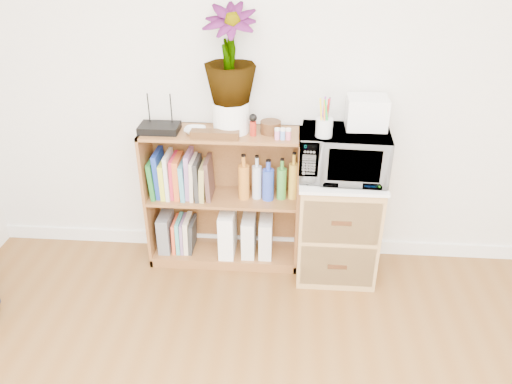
# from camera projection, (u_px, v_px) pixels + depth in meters

# --- Properties ---
(skirting_board) EXTENTS (4.00, 0.02, 0.10)m
(skirting_board) POSITION_uv_depth(u_px,v_px,m) (276.00, 242.00, 3.59)
(skirting_board) COLOR white
(skirting_board) RESTS_ON ground
(bookshelf) EXTENTS (1.00, 0.30, 0.95)m
(bookshelf) POSITION_uv_depth(u_px,v_px,m) (223.00, 199.00, 3.29)
(bookshelf) COLOR brown
(bookshelf) RESTS_ON ground
(wicker_unit) EXTENTS (0.50, 0.45, 0.70)m
(wicker_unit) POSITION_uv_depth(u_px,v_px,m) (337.00, 226.00, 3.24)
(wicker_unit) COLOR #9E7542
(wicker_unit) RESTS_ON ground
(microwave) EXTENTS (0.53, 0.37, 0.29)m
(microwave) POSITION_uv_depth(u_px,v_px,m) (344.00, 154.00, 2.98)
(microwave) COLOR silver
(microwave) RESTS_ON wicker_unit
(pen_cup) EXTENTS (0.10, 0.10, 0.11)m
(pen_cup) POSITION_uv_depth(u_px,v_px,m) (324.00, 127.00, 2.83)
(pen_cup) COLOR silver
(pen_cup) RESTS_ON microwave
(small_appliance) EXTENTS (0.23, 0.20, 0.19)m
(small_appliance) POSITION_uv_depth(u_px,v_px,m) (367.00, 112.00, 2.93)
(small_appliance) COLOR white
(small_appliance) RESTS_ON microwave
(router) EXTENTS (0.24, 0.17, 0.04)m
(router) POSITION_uv_depth(u_px,v_px,m) (159.00, 128.00, 3.06)
(router) COLOR black
(router) RESTS_ON bookshelf
(white_bowl) EXTENTS (0.13, 0.13, 0.03)m
(white_bowl) POSITION_uv_depth(u_px,v_px,m) (195.00, 131.00, 3.04)
(white_bowl) COLOR silver
(white_bowl) RESTS_ON bookshelf
(plant_pot) EXTENTS (0.22, 0.22, 0.19)m
(plant_pot) POSITION_uv_depth(u_px,v_px,m) (231.00, 117.00, 3.03)
(plant_pot) COLOR white
(plant_pot) RESTS_ON bookshelf
(potted_plant) EXTENTS (0.31, 0.31, 0.56)m
(potted_plant) POSITION_uv_depth(u_px,v_px,m) (230.00, 55.00, 2.85)
(potted_plant) COLOR #378033
(potted_plant) RESTS_ON plant_pot
(trinket_box) EXTENTS (0.29, 0.07, 0.05)m
(trinket_box) POSITION_uv_depth(u_px,v_px,m) (215.00, 134.00, 2.96)
(trinket_box) COLOR #3C2510
(trinket_box) RESTS_ON bookshelf
(kokeshi_doll) EXTENTS (0.04, 0.04, 0.09)m
(kokeshi_doll) POSITION_uv_depth(u_px,v_px,m) (253.00, 128.00, 2.99)
(kokeshi_doll) COLOR maroon
(kokeshi_doll) RESTS_ON bookshelf
(wooden_bowl) EXTENTS (0.13, 0.13, 0.07)m
(wooden_bowl) POSITION_uv_depth(u_px,v_px,m) (271.00, 127.00, 3.03)
(wooden_bowl) COLOR #3A1F0F
(wooden_bowl) RESTS_ON bookshelf
(paint_jars) EXTENTS (0.12, 0.04, 0.06)m
(paint_jars) POSITION_uv_depth(u_px,v_px,m) (283.00, 135.00, 2.94)
(paint_jars) COLOR #D27580
(paint_jars) RESTS_ON bookshelf
(file_box) EXTENTS (0.08, 0.21, 0.26)m
(file_box) POSITION_uv_depth(u_px,v_px,m) (166.00, 231.00, 3.45)
(file_box) COLOR slate
(file_box) RESTS_ON bookshelf
(magazine_holder_left) EXTENTS (0.10, 0.26, 0.32)m
(magazine_holder_left) POSITION_uv_depth(u_px,v_px,m) (228.00, 231.00, 3.40)
(magazine_holder_left) COLOR white
(magazine_holder_left) RESTS_ON bookshelf
(magazine_holder_mid) EXTENTS (0.09, 0.22, 0.27)m
(magazine_holder_mid) POSITION_uv_depth(u_px,v_px,m) (249.00, 235.00, 3.40)
(magazine_holder_mid) COLOR silver
(magazine_holder_mid) RESTS_ON bookshelf
(magazine_holder_right) EXTENTS (0.09, 0.22, 0.27)m
(magazine_holder_right) POSITION_uv_depth(u_px,v_px,m) (266.00, 236.00, 3.39)
(magazine_holder_right) COLOR silver
(magazine_holder_right) RESTS_ON bookshelf
(cookbooks) EXTENTS (0.40, 0.20, 0.31)m
(cookbooks) POSITION_uv_depth(u_px,v_px,m) (182.00, 176.00, 3.23)
(cookbooks) COLOR #1A6424
(cookbooks) RESTS_ON bookshelf
(liquor_bottles) EXTENTS (0.38, 0.07, 0.31)m
(liquor_bottles) POSITION_uv_depth(u_px,v_px,m) (267.00, 178.00, 3.19)
(liquor_bottles) COLOR #BE6F23
(liquor_bottles) RESTS_ON bookshelf
(lower_books) EXTENTS (0.15, 0.19, 0.25)m
(lower_books) POSITION_uv_depth(u_px,v_px,m) (185.00, 234.00, 3.45)
(lower_books) COLOR #EB4F29
(lower_books) RESTS_ON bookshelf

